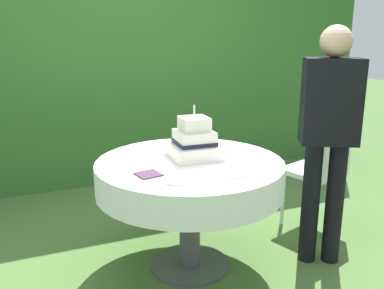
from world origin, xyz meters
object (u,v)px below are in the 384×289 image
at_px(wedding_cake, 195,142).
at_px(napkin_stack, 148,174).
at_px(serving_plate_left, 176,181).
at_px(standing_person, 328,131).
at_px(serving_plate_near, 131,151).
at_px(cake_table, 190,177).
at_px(serving_plate_far, 239,174).
at_px(garden_chair, 322,165).

bearing_deg(wedding_cake, napkin_stack, -150.14).
height_order(serving_plate_left, standing_person, standing_person).
bearing_deg(serving_plate_left, serving_plate_near, 96.18).
bearing_deg(standing_person, serving_plate_near, 151.76).
height_order(serving_plate_near, napkin_stack, serving_plate_near).
distance_m(serving_plate_near, serving_plate_left, 0.68).
relative_size(cake_table, napkin_stack, 9.08).
distance_m(serving_plate_far, napkin_stack, 0.53).
xyz_separation_m(wedding_cake, serving_plate_left, (-0.28, -0.40, -0.10)).
height_order(cake_table, standing_person, standing_person).
bearing_deg(standing_person, cake_table, 162.31).
bearing_deg(garden_chair, serving_plate_far, -154.31).
xyz_separation_m(serving_plate_far, napkin_stack, (-0.48, 0.21, -0.00)).
bearing_deg(serving_plate_far, serving_plate_left, 174.62).
bearing_deg(serving_plate_far, napkin_stack, 156.32).
relative_size(serving_plate_near, serving_plate_left, 1.16).
relative_size(cake_table, serving_plate_left, 9.60).
distance_m(napkin_stack, garden_chair, 1.55).
bearing_deg(cake_table, serving_plate_near, 130.27).
bearing_deg(wedding_cake, serving_plate_far, -77.64).
bearing_deg(napkin_stack, serving_plate_near, 86.21).
height_order(serving_plate_left, garden_chair, garden_chair).
relative_size(garden_chair, standing_person, 0.56).
bearing_deg(garden_chair, serving_plate_left, -161.92).
relative_size(napkin_stack, garden_chair, 0.15).
bearing_deg(cake_table, garden_chair, 5.98).
xyz_separation_m(cake_table, serving_plate_far, (0.16, -0.37, 0.12)).
xyz_separation_m(serving_plate_near, garden_chair, (1.47, -0.22, -0.22)).
xyz_separation_m(cake_table, standing_person, (0.86, -0.28, 0.29)).
bearing_deg(garden_chair, serving_plate_near, 171.43).
bearing_deg(cake_table, napkin_stack, -154.30).
height_order(wedding_cake, serving_plate_left, wedding_cake).
bearing_deg(serving_plate_near, standing_person, -28.24).
bearing_deg(serving_plate_near, wedding_cake, -38.32).
distance_m(serving_plate_far, serving_plate_left, 0.38).
distance_m(serving_plate_left, standing_person, 1.10).
xyz_separation_m(wedding_cake, garden_chair, (1.12, 0.06, -0.32)).
bearing_deg(standing_person, napkin_stack, 174.30).
relative_size(wedding_cake, standing_person, 0.22).
xyz_separation_m(napkin_stack, standing_person, (1.19, -0.12, 0.17)).
relative_size(cake_table, serving_plate_far, 10.37).
bearing_deg(standing_person, wedding_cake, 156.97).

